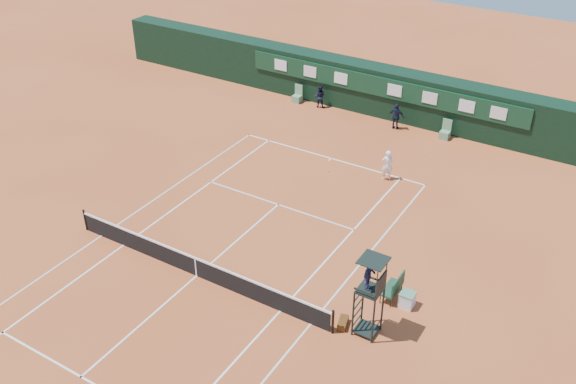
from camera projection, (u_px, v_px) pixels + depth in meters
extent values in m
plane|color=#BC582C|center=(197.00, 276.00, 26.74)|extent=(90.00, 90.00, 0.00)
cube|color=white|center=(331.00, 158.00, 35.35)|extent=(11.05, 0.08, 0.01)
cube|color=silver|center=(311.00, 324.00, 24.31)|extent=(0.08, 23.85, 0.01)
cube|color=silver|center=(102.00, 236.00, 29.16)|extent=(0.08, 23.85, 0.01)
cube|color=white|center=(280.00, 311.00, 24.91)|extent=(0.08, 23.85, 0.01)
cube|color=white|center=(124.00, 245.00, 28.55)|extent=(0.08, 23.85, 0.01)
cube|color=silver|center=(278.00, 205.00, 31.38)|extent=(8.31, 0.08, 0.01)
cube|color=white|center=(81.00, 377.00, 22.09)|extent=(8.31, 0.08, 0.01)
cube|color=white|center=(197.00, 276.00, 26.73)|extent=(0.08, 12.88, 0.01)
cube|color=white|center=(330.00, 159.00, 35.24)|extent=(0.08, 0.30, 0.01)
cube|color=black|center=(196.00, 267.00, 26.50)|extent=(12.60, 0.04, 0.90)
cube|color=white|center=(195.00, 258.00, 26.25)|extent=(12.80, 0.06, 0.08)
cube|color=white|center=(196.00, 267.00, 26.49)|extent=(0.06, 0.05, 0.92)
cylinder|color=black|center=(333.00, 322.00, 23.62)|extent=(0.10, 0.10, 1.10)
cylinder|color=black|center=(85.00, 220.00, 29.28)|extent=(0.10, 0.10, 1.10)
cube|color=black|center=(384.00, 91.00, 39.54)|extent=(40.00, 1.50, 3.00)
cube|color=#0E351F|center=(380.00, 87.00, 38.64)|extent=(18.00, 0.10, 1.20)
cube|color=white|center=(281.00, 65.00, 41.68)|extent=(0.90, 0.04, 0.70)
cube|color=silver|center=(310.00, 72.00, 40.71)|extent=(0.90, 0.04, 0.70)
cube|color=white|center=(341.00, 78.00, 39.74)|extent=(0.90, 0.04, 0.70)
cube|color=white|center=(395.00, 90.00, 38.14)|extent=(0.90, 0.04, 0.70)
cube|color=silver|center=(430.00, 98.00, 37.17)|extent=(0.90, 0.04, 0.70)
cube|color=white|center=(467.00, 106.00, 36.20)|extent=(0.90, 0.04, 0.70)
cube|color=silver|center=(498.00, 113.00, 35.40)|extent=(0.90, 0.04, 0.70)
cube|color=#5E906A|center=(297.00, 99.00, 41.70)|extent=(0.55, 0.50, 0.46)
cube|color=#649A6D|center=(299.00, 90.00, 41.56)|extent=(0.55, 0.06, 0.70)
cube|color=#5C8C66|center=(445.00, 135.00, 37.28)|extent=(0.55, 0.50, 0.46)
cube|color=#5C8C61|center=(447.00, 125.00, 37.14)|extent=(0.55, 0.06, 0.70)
cylinder|color=black|center=(353.00, 314.00, 23.31)|extent=(0.07, 0.07, 2.00)
cylinder|color=black|center=(363.00, 302.00, 23.89)|extent=(0.07, 0.07, 2.00)
cylinder|color=black|center=(373.00, 322.00, 22.95)|extent=(0.07, 0.07, 2.00)
cylinder|color=black|center=(382.00, 309.00, 23.53)|extent=(0.07, 0.07, 2.00)
cube|color=black|center=(370.00, 290.00, 22.87)|extent=(0.85, 0.85, 0.08)
cube|color=black|center=(381.00, 285.00, 22.48)|extent=(0.06, 0.85, 0.80)
cube|color=black|center=(365.00, 292.00, 22.46)|extent=(0.85, 0.05, 0.06)
cube|color=black|center=(375.00, 279.00, 23.06)|extent=(0.85, 0.05, 0.06)
cylinder|color=black|center=(377.00, 281.00, 21.95)|extent=(0.04, 0.04, 1.00)
cylinder|color=black|center=(387.00, 269.00, 22.53)|extent=(0.04, 0.04, 1.00)
cube|color=black|center=(374.00, 260.00, 22.13)|extent=(0.95, 0.95, 0.04)
cube|color=black|center=(366.00, 329.00, 23.87)|extent=(0.80, 0.80, 0.05)
cube|color=black|center=(357.00, 320.00, 23.91)|extent=(0.04, 0.80, 0.04)
cube|color=black|center=(358.00, 312.00, 23.70)|extent=(0.04, 0.80, 0.04)
cube|color=black|center=(358.00, 304.00, 23.49)|extent=(0.04, 0.80, 0.04)
cube|color=black|center=(359.00, 296.00, 23.28)|extent=(0.04, 0.80, 0.04)
imported|color=#1A1B35|center=(370.00, 275.00, 22.54)|extent=(0.47, 0.82, 1.28)
cube|color=#183C29|center=(391.00, 288.00, 25.37)|extent=(0.55, 1.20, 0.08)
cube|color=#1A4129|center=(398.00, 284.00, 25.08)|extent=(0.06, 1.20, 0.60)
cylinder|color=black|center=(380.00, 299.00, 25.20)|extent=(0.04, 0.04, 0.41)
cylinder|color=black|center=(390.00, 303.00, 25.01)|extent=(0.04, 0.04, 0.41)
cylinder|color=black|center=(391.00, 284.00, 26.00)|extent=(0.04, 0.04, 0.41)
cylinder|color=black|center=(402.00, 287.00, 25.80)|extent=(0.04, 0.04, 0.41)
cube|color=black|center=(343.00, 323.00, 24.16)|extent=(0.49, 0.77, 0.27)
cube|color=silver|center=(407.00, 300.00, 25.02)|extent=(0.55, 0.55, 0.60)
cube|color=#548163|center=(408.00, 294.00, 24.85)|extent=(0.57, 0.57, 0.05)
sphere|color=#A8C72E|center=(328.00, 171.00, 34.11)|extent=(0.07, 0.07, 0.07)
imported|color=white|center=(387.00, 165.00, 33.02)|extent=(0.73, 0.68, 1.68)
imported|color=black|center=(320.00, 96.00, 40.79)|extent=(0.84, 0.73, 1.46)
imported|color=black|center=(396.00, 116.00, 38.08)|extent=(0.98, 0.48, 1.61)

